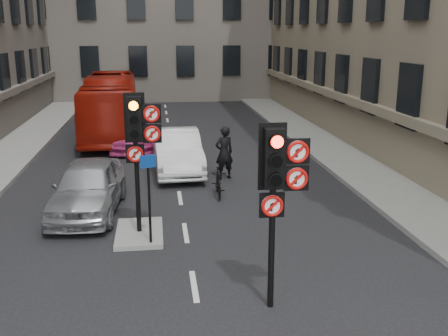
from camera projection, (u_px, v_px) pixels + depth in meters
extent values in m
cube|color=gray|center=(351.00, 159.00, 21.40)|extent=(3.00, 50.00, 0.16)
cube|color=gray|center=(140.00, 233.00, 13.64)|extent=(1.20, 2.00, 0.12)
cylinder|color=black|center=(272.00, 249.00, 9.84)|extent=(0.12, 0.12, 2.40)
cube|color=black|center=(274.00, 158.00, 9.39)|extent=(0.36, 0.28, 1.10)
cube|color=black|center=(272.00, 157.00, 9.52)|extent=(0.52, 0.03, 1.25)
cylinder|color=#FF1407|center=(277.00, 142.00, 9.07)|extent=(0.22, 0.01, 0.22)
cylinder|color=black|center=(277.00, 162.00, 9.16)|extent=(0.22, 0.01, 0.22)
cylinder|color=black|center=(276.00, 181.00, 9.25)|extent=(0.22, 0.01, 0.22)
cube|color=black|center=(297.00, 151.00, 9.40)|extent=(0.47, 0.05, 0.47)
cylinder|color=white|center=(298.00, 152.00, 9.36)|extent=(0.41, 0.02, 0.41)
torus|color=#BF0C0A|center=(298.00, 152.00, 9.34)|extent=(0.41, 0.06, 0.41)
cube|color=#BF0C0A|center=(298.00, 152.00, 9.34)|extent=(0.25, 0.01, 0.25)
cube|color=black|center=(296.00, 178.00, 9.52)|extent=(0.47, 0.05, 0.47)
cylinder|color=white|center=(297.00, 179.00, 9.49)|extent=(0.41, 0.02, 0.41)
torus|color=#BF0C0A|center=(297.00, 179.00, 9.47)|extent=(0.41, 0.06, 0.41)
cube|color=#BF0C0A|center=(297.00, 179.00, 9.47)|extent=(0.25, 0.01, 0.25)
cube|color=black|center=(272.00, 205.00, 9.60)|extent=(0.47, 0.05, 0.47)
cylinder|color=white|center=(272.00, 206.00, 9.56)|extent=(0.41, 0.02, 0.41)
torus|color=#BF0C0A|center=(272.00, 206.00, 9.54)|extent=(0.41, 0.06, 0.41)
cube|color=#BF0C0A|center=(273.00, 206.00, 9.54)|extent=(0.25, 0.01, 0.25)
cylinder|color=black|center=(137.00, 187.00, 13.32)|extent=(0.12, 0.12, 2.40)
cube|color=black|center=(134.00, 119.00, 12.87)|extent=(0.36, 0.28, 1.10)
cube|color=black|center=(135.00, 118.00, 12.99)|extent=(0.52, 0.03, 1.25)
cylinder|color=orange|center=(133.00, 106.00, 12.55)|extent=(0.22, 0.02, 0.22)
cylinder|color=black|center=(134.00, 120.00, 12.64)|extent=(0.22, 0.02, 0.22)
cylinder|color=black|center=(135.00, 135.00, 12.72)|extent=(0.22, 0.02, 0.22)
cube|color=black|center=(151.00, 114.00, 12.87)|extent=(0.47, 0.05, 0.47)
cylinder|color=white|center=(151.00, 114.00, 12.83)|extent=(0.41, 0.02, 0.41)
torus|color=#BF0C0A|center=(151.00, 114.00, 12.82)|extent=(0.41, 0.06, 0.41)
cube|color=#BF0C0A|center=(151.00, 114.00, 12.82)|extent=(0.25, 0.02, 0.25)
cube|color=black|center=(152.00, 134.00, 13.00)|extent=(0.47, 0.05, 0.47)
cylinder|color=white|center=(152.00, 134.00, 12.96)|extent=(0.41, 0.02, 0.41)
torus|color=#BF0C0A|center=(152.00, 134.00, 12.95)|extent=(0.41, 0.06, 0.41)
cube|color=#BF0C0A|center=(152.00, 134.00, 12.94)|extent=(0.25, 0.02, 0.25)
cube|color=black|center=(135.00, 154.00, 13.07)|extent=(0.47, 0.05, 0.47)
cylinder|color=white|center=(135.00, 154.00, 13.03)|extent=(0.41, 0.02, 0.41)
torus|color=#BF0C0A|center=(135.00, 154.00, 13.02)|extent=(0.41, 0.06, 0.41)
cube|color=#BF0C0A|center=(135.00, 154.00, 13.02)|extent=(0.25, 0.02, 0.25)
imported|color=#9FA1A6|center=(88.00, 187.00, 15.18)|extent=(2.15, 4.64, 1.54)
imported|color=white|center=(177.00, 151.00, 19.66)|extent=(1.83, 4.80, 1.56)
imported|color=#DD4192|center=(132.00, 133.00, 23.71)|extent=(2.01, 4.71, 1.35)
imported|color=#9A160B|center=(111.00, 105.00, 26.57)|extent=(2.96, 10.82, 2.99)
imported|color=black|center=(218.00, 183.00, 16.74)|extent=(0.49, 1.53, 0.91)
imported|color=black|center=(224.00, 153.00, 18.61)|extent=(0.81, 0.66, 1.91)
cylinder|color=black|center=(149.00, 200.00, 12.62)|extent=(0.07, 0.07, 2.18)
cube|color=navy|center=(148.00, 161.00, 12.31)|extent=(0.37, 0.16, 0.30)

